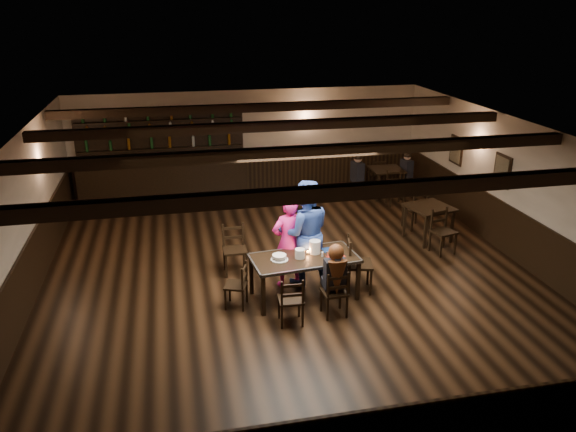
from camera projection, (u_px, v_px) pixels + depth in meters
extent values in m
plane|color=black|center=(290.00, 274.00, 10.48)|extent=(10.00, 10.00, 0.00)
cube|color=beige|center=(249.00, 142.00, 14.56)|extent=(9.00, 0.02, 2.70)
cube|color=beige|center=(399.00, 378.00, 5.43)|extent=(9.00, 0.02, 2.70)
cube|color=beige|center=(20.00, 226.00, 9.12)|extent=(0.02, 10.00, 2.70)
cube|color=beige|center=(516.00, 190.00, 10.87)|extent=(0.02, 10.00, 2.70)
cube|color=silver|center=(290.00, 132.00, 9.51)|extent=(9.00, 10.00, 0.02)
cube|color=black|center=(250.00, 174.00, 14.84)|extent=(9.00, 0.04, 1.00)
cube|color=black|center=(30.00, 273.00, 9.43)|extent=(0.04, 10.00, 1.00)
cube|color=black|center=(509.00, 231.00, 11.17)|extent=(0.04, 10.00, 1.00)
cube|color=black|center=(173.00, 127.00, 13.99)|extent=(0.90, 0.03, 1.00)
cube|color=black|center=(173.00, 127.00, 13.97)|extent=(0.80, 0.02, 0.90)
cube|color=black|center=(502.00, 171.00, 11.23)|extent=(0.03, 0.55, 0.65)
cube|color=#72664C|center=(501.00, 171.00, 11.23)|extent=(0.02, 0.45, 0.55)
cube|color=black|center=(456.00, 150.00, 12.99)|extent=(0.03, 0.55, 0.65)
cube|color=#72664C|center=(455.00, 150.00, 12.98)|extent=(0.02, 0.45, 0.55)
cube|color=black|center=(342.00, 192.00, 6.81)|extent=(8.90, 0.18, 0.18)
cube|color=black|center=(304.00, 152.00, 8.64)|extent=(8.90, 0.18, 0.18)
cube|color=black|center=(279.00, 126.00, 10.46)|extent=(8.90, 0.18, 0.18)
cube|color=black|center=(261.00, 107.00, 12.29)|extent=(8.90, 0.18, 0.18)
cube|color=black|center=(263.00, 296.00, 8.99)|extent=(0.07, 0.07, 0.71)
cube|color=black|center=(251.00, 275.00, 9.67)|extent=(0.07, 0.07, 0.71)
cube|color=black|center=(358.00, 281.00, 9.47)|extent=(0.07, 0.07, 0.71)
cube|color=black|center=(340.00, 262.00, 10.15)|extent=(0.07, 0.07, 0.71)
cube|color=black|center=(304.00, 258.00, 9.43)|extent=(1.86, 1.07, 0.04)
cube|color=#A5A8AD|center=(296.00, 248.00, 9.82)|extent=(1.77, 0.22, 0.05)
cube|color=#A5A8AD|center=(313.00, 269.00, 9.05)|extent=(1.77, 0.22, 0.05)
cube|color=#A5A8AD|center=(352.00, 252.00, 9.69)|extent=(0.12, 0.89, 0.05)
cube|color=#A5A8AD|center=(254.00, 265.00, 9.18)|extent=(0.12, 0.89, 0.05)
cube|color=black|center=(299.00, 306.00, 9.00)|extent=(0.03, 0.03, 0.39)
cube|color=black|center=(303.00, 316.00, 8.72)|extent=(0.03, 0.03, 0.39)
cube|color=black|center=(279.00, 308.00, 8.95)|extent=(0.03, 0.03, 0.39)
cube|color=black|center=(282.00, 318.00, 8.67)|extent=(0.03, 0.03, 0.39)
cube|color=black|center=(291.00, 300.00, 8.76)|extent=(0.40, 0.38, 0.04)
cube|color=black|center=(292.00, 293.00, 8.54)|extent=(0.38, 0.05, 0.41)
cube|color=black|center=(292.00, 295.00, 8.56)|extent=(0.33, 0.04, 0.05)
cube|color=black|center=(292.00, 286.00, 8.50)|extent=(0.33, 0.04, 0.05)
cube|color=black|center=(340.00, 298.00, 9.24)|extent=(0.03, 0.03, 0.39)
cube|color=black|center=(347.00, 307.00, 8.97)|extent=(0.03, 0.03, 0.39)
cube|color=black|center=(321.00, 301.00, 9.16)|extent=(0.03, 0.03, 0.39)
cube|color=black|center=(327.00, 310.00, 8.88)|extent=(0.03, 0.03, 0.39)
cube|color=black|center=(334.00, 292.00, 8.99)|extent=(0.41, 0.39, 0.04)
cube|color=black|center=(338.00, 285.00, 8.77)|extent=(0.38, 0.06, 0.41)
cube|color=black|center=(338.00, 287.00, 8.79)|extent=(0.33, 0.04, 0.05)
cube|color=black|center=(338.00, 278.00, 8.73)|extent=(0.33, 0.04, 0.05)
cube|color=black|center=(230.00, 291.00, 9.49)|extent=(0.04, 0.04, 0.37)
cube|color=black|center=(247.00, 292.00, 9.45)|extent=(0.04, 0.04, 0.37)
cube|color=black|center=(225.00, 300.00, 9.20)|extent=(0.04, 0.04, 0.37)
cube|color=black|center=(243.00, 301.00, 9.16)|extent=(0.04, 0.04, 0.37)
cube|color=black|center=(236.00, 285.00, 9.25)|extent=(0.45, 0.46, 0.03)
cube|color=black|center=(244.00, 275.00, 9.16)|extent=(0.15, 0.35, 0.39)
cube|color=black|center=(244.00, 277.00, 9.18)|extent=(0.13, 0.30, 0.04)
cube|color=black|center=(244.00, 269.00, 9.12)|extent=(0.13, 0.30, 0.04)
cube|color=black|center=(371.00, 283.00, 9.65)|extent=(0.05, 0.05, 0.47)
cube|color=black|center=(349.00, 283.00, 9.66)|extent=(0.05, 0.05, 0.47)
cube|color=black|center=(368.00, 272.00, 10.03)|extent=(0.05, 0.05, 0.47)
cube|color=black|center=(347.00, 272.00, 10.03)|extent=(0.05, 0.05, 0.47)
cube|color=black|center=(359.00, 264.00, 9.75)|extent=(0.53, 0.55, 0.04)
cube|color=black|center=(349.00, 251.00, 9.66)|extent=(0.14, 0.46, 0.50)
cube|color=black|center=(349.00, 254.00, 9.68)|extent=(0.11, 0.39, 0.06)
cube|color=black|center=(349.00, 243.00, 9.61)|extent=(0.11, 0.39, 0.06)
cube|color=black|center=(226.00, 267.00, 10.27)|extent=(0.04, 0.04, 0.44)
cube|color=black|center=(224.00, 259.00, 10.59)|extent=(0.04, 0.04, 0.44)
cube|color=black|center=(246.00, 265.00, 10.34)|extent=(0.04, 0.04, 0.44)
cube|color=black|center=(244.00, 257.00, 10.66)|extent=(0.04, 0.04, 0.44)
cube|color=black|center=(235.00, 250.00, 10.38)|extent=(0.43, 0.41, 0.04)
cube|color=black|center=(233.00, 235.00, 10.45)|extent=(0.43, 0.04, 0.46)
cube|color=black|center=(233.00, 237.00, 10.47)|extent=(0.37, 0.03, 0.05)
cube|color=black|center=(233.00, 228.00, 10.41)|extent=(0.37, 0.03, 0.05)
imported|color=#FF189F|center=(288.00, 242.00, 9.81)|extent=(0.69, 0.53, 1.66)
imported|color=navy|center=(305.00, 233.00, 9.86)|extent=(0.98, 0.79, 1.93)
cube|color=black|center=(332.00, 283.00, 9.06)|extent=(0.32, 0.32, 0.13)
cube|color=black|center=(335.00, 273.00, 8.87)|extent=(0.34, 0.20, 0.47)
cylinder|color=black|center=(335.00, 261.00, 8.79)|extent=(0.10, 0.34, 0.34)
sphere|color=#D8A384|center=(336.00, 252.00, 8.74)|extent=(0.21, 0.21, 0.21)
sphere|color=#3D1D0E|center=(336.00, 252.00, 8.71)|extent=(0.26, 0.26, 0.26)
cone|color=#3D1D0E|center=(337.00, 278.00, 8.76)|extent=(0.20, 0.20, 0.59)
cylinder|color=white|center=(279.00, 259.00, 9.32)|extent=(0.29, 0.29, 0.01)
cylinder|color=white|center=(279.00, 257.00, 9.30)|extent=(0.23, 0.23, 0.08)
cylinder|color=silver|center=(279.00, 258.00, 9.31)|extent=(0.25, 0.25, 0.04)
cylinder|color=white|center=(300.00, 253.00, 9.36)|extent=(0.17, 0.17, 0.16)
cylinder|color=white|center=(315.00, 247.00, 9.54)|extent=(0.19, 0.19, 0.23)
cylinder|color=#A5A8AD|center=(308.00, 253.00, 9.54)|extent=(0.05, 0.05, 0.03)
sphere|color=orange|center=(308.00, 251.00, 9.53)|extent=(0.03, 0.03, 0.03)
cylinder|color=silver|center=(322.00, 254.00, 9.43)|extent=(0.03, 0.03, 0.08)
cylinder|color=#A5A8AD|center=(327.00, 254.00, 9.45)|extent=(0.03, 0.03, 0.08)
cylinder|color=silver|center=(316.00, 250.00, 9.56)|extent=(0.07, 0.07, 0.11)
cube|color=maroon|center=(336.00, 256.00, 9.46)|extent=(0.34, 0.28, 0.00)
cube|color=navy|center=(331.00, 249.00, 9.71)|extent=(0.31, 0.23, 0.00)
cube|color=black|center=(164.00, 181.00, 14.09)|extent=(4.10, 0.60, 1.10)
cube|color=black|center=(162.00, 159.00, 13.89)|extent=(4.30, 0.70, 0.05)
cube|color=black|center=(162.00, 157.00, 14.14)|extent=(4.10, 0.10, 2.20)
cube|color=black|center=(162.00, 148.00, 13.96)|extent=(4.00, 0.22, 0.03)
cube|color=black|center=(160.00, 135.00, 13.84)|extent=(4.00, 0.22, 0.03)
cube|color=black|center=(159.00, 120.00, 13.71)|extent=(4.00, 0.22, 0.03)
cube|color=black|center=(430.00, 207.00, 11.77)|extent=(1.02, 1.02, 0.04)
cube|color=black|center=(425.00, 232.00, 11.46)|extent=(0.05, 0.05, 0.71)
cube|color=black|center=(405.00, 221.00, 12.05)|extent=(0.05, 0.05, 0.71)
cube|color=black|center=(452.00, 227.00, 11.74)|extent=(0.05, 0.05, 0.71)
cube|color=black|center=(431.00, 216.00, 12.34)|extent=(0.05, 0.05, 0.71)
cube|color=black|center=(387.00, 169.00, 14.43)|extent=(0.82, 0.82, 0.04)
cube|color=black|center=(378.00, 188.00, 14.20)|extent=(0.05, 0.05, 0.71)
cube|color=black|center=(369.00, 180.00, 14.81)|extent=(0.05, 0.05, 0.71)
cube|color=black|center=(403.00, 186.00, 14.32)|extent=(0.05, 0.05, 0.71)
cube|color=black|center=(393.00, 179.00, 14.93)|extent=(0.05, 0.05, 0.71)
cube|color=black|center=(357.00, 172.00, 14.19)|extent=(0.28, 0.40, 0.52)
sphere|color=#D8A384|center=(358.00, 159.00, 14.07)|extent=(0.20, 0.20, 0.20)
sphere|color=black|center=(358.00, 157.00, 14.06)|extent=(0.21, 0.21, 0.21)
cube|color=black|center=(407.00, 169.00, 14.56)|extent=(0.26, 0.37, 0.48)
sphere|color=#D8A384|center=(407.00, 157.00, 14.44)|extent=(0.19, 0.19, 0.19)
sphere|color=black|center=(408.00, 156.00, 14.43)|extent=(0.20, 0.20, 0.20)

